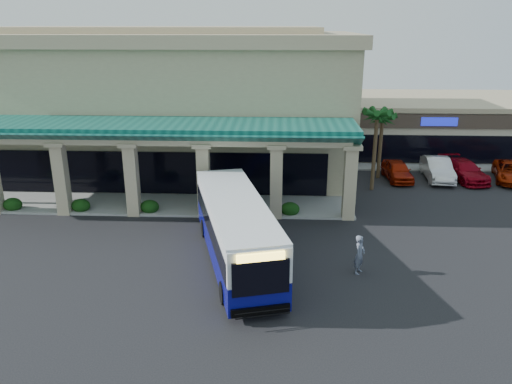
{
  "coord_description": "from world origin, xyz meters",
  "views": [
    {
      "loc": [
        1.59,
        -24.1,
        11.68
      ],
      "look_at": [
        0.32,
        3.62,
        2.2
      ],
      "focal_mm": 35.0,
      "sensor_mm": 36.0,
      "label": 1
    }
  ],
  "objects_px": {
    "pedestrian": "(360,254)",
    "car_red": "(464,170)",
    "car_white": "(437,169)",
    "car_silver": "(397,170)",
    "car_gray": "(512,172)",
    "transit_bus": "(236,231)"
  },
  "relations": [
    {
      "from": "car_gray",
      "to": "car_silver",
      "type": "bearing_deg",
      "value": -163.29
    },
    {
      "from": "car_gray",
      "to": "transit_bus",
      "type": "bearing_deg",
      "value": -127.72
    },
    {
      "from": "car_silver",
      "to": "car_gray",
      "type": "relative_size",
      "value": 0.82
    },
    {
      "from": "car_white",
      "to": "transit_bus",
      "type": "bearing_deg",
      "value": -130.55
    },
    {
      "from": "car_white",
      "to": "car_gray",
      "type": "bearing_deg",
      "value": 1.65
    },
    {
      "from": "transit_bus",
      "to": "car_white",
      "type": "bearing_deg",
      "value": 30.81
    },
    {
      "from": "car_silver",
      "to": "transit_bus",
      "type": "bearing_deg",
      "value": -131.36
    },
    {
      "from": "transit_bus",
      "to": "car_gray",
      "type": "xyz_separation_m",
      "value": [
        20.15,
        14.63,
        -0.92
      ]
    },
    {
      "from": "transit_bus",
      "to": "car_gray",
      "type": "height_order",
      "value": "transit_bus"
    },
    {
      "from": "car_white",
      "to": "car_gray",
      "type": "height_order",
      "value": "car_white"
    },
    {
      "from": "car_silver",
      "to": "car_red",
      "type": "relative_size",
      "value": 0.84
    },
    {
      "from": "car_red",
      "to": "pedestrian",
      "type": "bearing_deg",
      "value": -134.68
    },
    {
      "from": "transit_bus",
      "to": "car_silver",
      "type": "bearing_deg",
      "value": 37.22
    },
    {
      "from": "car_white",
      "to": "pedestrian",
      "type": "bearing_deg",
      "value": -114.18
    },
    {
      "from": "car_white",
      "to": "car_gray",
      "type": "xyz_separation_m",
      "value": [
        5.64,
        -0.21,
        -0.1
      ]
    },
    {
      "from": "car_gray",
      "to": "car_red",
      "type": "bearing_deg",
      "value": -165.95
    },
    {
      "from": "pedestrian",
      "to": "car_silver",
      "type": "distance_m",
      "value": 16.41
    },
    {
      "from": "pedestrian",
      "to": "car_red",
      "type": "height_order",
      "value": "pedestrian"
    },
    {
      "from": "car_silver",
      "to": "car_gray",
      "type": "xyz_separation_m",
      "value": [
        8.79,
        0.06,
        -0.0
      ]
    },
    {
      "from": "pedestrian",
      "to": "car_white",
      "type": "xyz_separation_m",
      "value": [
        8.4,
        15.82,
        -0.14
      ]
    },
    {
      "from": "transit_bus",
      "to": "pedestrian",
      "type": "xyz_separation_m",
      "value": [
        6.1,
        -0.98,
        -0.67
      ]
    },
    {
      "from": "car_gray",
      "to": "pedestrian",
      "type": "bearing_deg",
      "value": -115.68
    }
  ]
}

